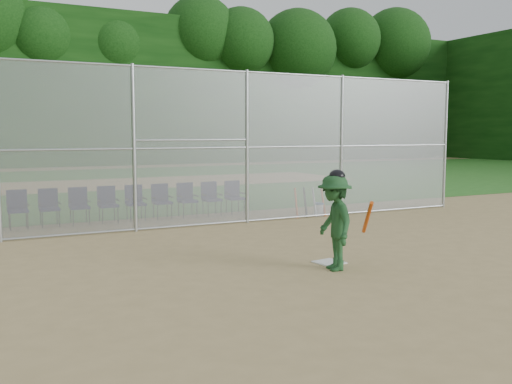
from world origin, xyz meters
name	(u,v)px	position (x,y,z in m)	size (l,w,h in m)	color
ground	(319,266)	(0.00, 0.00, 0.00)	(100.00, 100.00, 0.00)	tan
grass_strip	(104,184)	(0.00, 18.00, 0.01)	(100.00, 100.00, 0.00)	#27661E
dirt_patch_far	(104,184)	(0.00, 18.00, 0.01)	(24.00, 24.00, 0.00)	tan
backstop_fence	(212,145)	(0.00, 5.00, 2.07)	(16.09, 0.09, 4.00)	gray
treeline	(92,67)	(0.00, 20.00, 5.50)	(81.00, 60.00, 11.00)	black
home_plate	(329,262)	(0.29, 0.09, 0.01)	(0.47, 0.47, 0.02)	silver
batter_at_plate	(335,222)	(0.07, -0.38, 0.85)	(1.00, 1.31, 1.76)	#1C4621
water_cooler	(319,209)	(3.39, 5.19, 0.19)	(0.30, 0.30, 0.38)	white
spare_bats	(310,202)	(3.04, 5.13, 0.42)	(0.96, 0.30, 0.85)	#D84C14
chair_1	(18,210)	(-4.51, 6.67, 0.48)	(0.54, 0.52, 0.96)	#12103E
chair_2	(49,208)	(-3.76, 6.67, 0.48)	(0.54, 0.52, 0.96)	#12103E
chair_3	(80,206)	(-3.02, 6.67, 0.48)	(0.54, 0.52, 0.96)	#12103E
chair_4	(108,205)	(-2.28, 6.67, 0.48)	(0.54, 0.52, 0.96)	#12103E
chair_5	(136,203)	(-1.54, 6.67, 0.48)	(0.54, 0.52, 0.96)	#12103E
chair_6	(162,202)	(-0.80, 6.67, 0.48)	(0.54, 0.52, 0.96)	#12103E
chair_7	(188,200)	(-0.06, 6.67, 0.48)	(0.54, 0.52, 0.96)	#12103E
chair_8	(212,199)	(0.68, 6.67, 0.48)	(0.54, 0.52, 0.96)	#12103E
chair_9	(235,197)	(1.42, 6.67, 0.48)	(0.54, 0.52, 0.96)	#12103E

